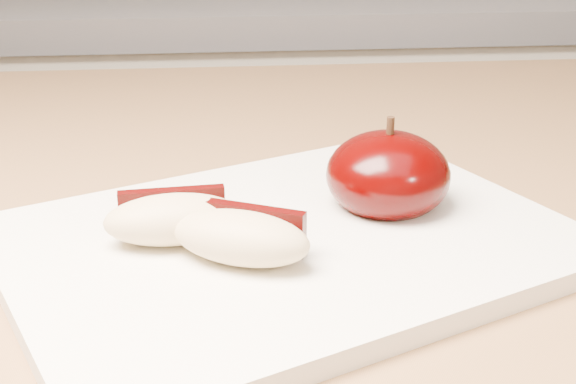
{
  "coord_description": "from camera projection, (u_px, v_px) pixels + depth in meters",
  "views": [
    {
      "loc": [
        -0.08,
        -0.02,
        1.1
      ],
      "look_at": [
        -0.04,
        0.38,
        0.94
      ],
      "focal_mm": 50.0,
      "sensor_mm": 36.0,
      "label": 1
    }
  ],
  "objects": [
    {
      "name": "apple_wedge_a",
      "position": [
        173.0,
        218.0,
        0.43
      ],
      "size": [
        0.08,
        0.04,
        0.03
      ],
      "rotation": [
        0.0,
        0.0,
        0.08
      ],
      "color": "#D2B685",
      "rests_on": "cutting_board"
    },
    {
      "name": "apple_wedge_b",
      "position": [
        242.0,
        237.0,
        0.41
      ],
      "size": [
        0.08,
        0.06,
        0.03
      ],
      "rotation": [
        0.0,
        0.0,
        -0.44
      ],
      "color": "#D2B685",
      "rests_on": "cutting_board"
    },
    {
      "name": "apple_half",
      "position": [
        388.0,
        175.0,
        0.48
      ],
      "size": [
        0.09,
        0.09,
        0.06
      ],
      "rotation": [
        0.0,
        0.0,
        -0.27
      ],
      "color": "black",
      "rests_on": "cutting_board"
    },
    {
      "name": "back_cabinet",
      "position": [
        267.0,
        259.0,
        1.38
      ],
      "size": [
        2.4,
        0.62,
        0.94
      ],
      "color": "silver",
      "rests_on": "ground"
    },
    {
      "name": "cutting_board",
      "position": [
        288.0,
        243.0,
        0.45
      ],
      "size": [
        0.37,
        0.33,
        0.01
      ],
      "primitive_type": "cube",
      "rotation": [
        0.0,
        0.0,
        0.43
      ],
      "color": "white",
      "rests_on": "island_counter"
    }
  ]
}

